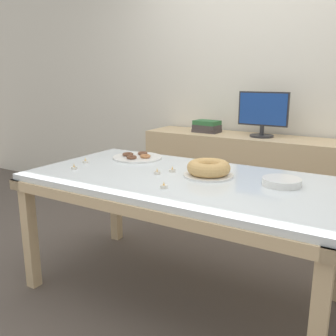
{
  "coord_description": "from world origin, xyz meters",
  "views": [
    {
      "loc": [
        1.03,
        -1.87,
        1.35
      ],
      "look_at": [
        -0.06,
        -0.07,
        0.83
      ],
      "focal_mm": 40.0,
      "sensor_mm": 36.0,
      "label": 1
    }
  ],
  "objects": [
    {
      "name": "ground_plane",
      "position": [
        0.0,
        0.0,
        0.0
      ],
      "size": [
        12.0,
        12.0,
        0.0
      ],
      "primitive_type": "plane",
      "color": "#564C44"
    },
    {
      "name": "wall_back",
      "position": [
        0.0,
        1.54,
        1.3
      ],
      "size": [
        8.0,
        0.1,
        2.6
      ],
      "primitive_type": "cube",
      "color": "silver",
      "rests_on": "ground"
    },
    {
      "name": "dining_table",
      "position": [
        0.0,
        0.0,
        0.68
      ],
      "size": [
        1.87,
        0.99,
        0.77
      ],
      "color": "silver",
      "rests_on": "ground"
    },
    {
      "name": "sideboard",
      "position": [
        0.0,
        1.24,
        0.42
      ],
      "size": [
        1.94,
        0.44,
        0.84
      ],
      "color": "#D1B284",
      "rests_on": "ground"
    },
    {
      "name": "computer_monitor",
      "position": [
        0.08,
        1.24,
        1.03
      ],
      "size": [
        0.42,
        0.2,
        0.38
      ],
      "color": "#262628",
      "rests_on": "sideboard"
    },
    {
      "name": "book_stack",
      "position": [
        -0.44,
        1.24,
        0.9
      ],
      "size": [
        0.25,
        0.19,
        0.11
      ],
      "color": "#3F3838",
      "rests_on": "sideboard"
    },
    {
      "name": "cake_chocolate_round",
      "position": [
        0.12,
        0.09,
        0.81
      ],
      "size": [
        0.3,
        0.3,
        0.09
      ],
      "color": "white",
      "rests_on": "dining_table"
    },
    {
      "name": "pastry_platter",
      "position": [
        -0.53,
        0.27,
        0.78
      ],
      "size": [
        0.35,
        0.35,
        0.03
      ],
      "color": "white",
      "rests_on": "dining_table"
    },
    {
      "name": "plate_stack",
      "position": [
        0.55,
        0.12,
        0.79
      ],
      "size": [
        0.21,
        0.21,
        0.04
      ],
      "color": "white",
      "rests_on": "dining_table"
    },
    {
      "name": "tealight_near_cakes",
      "position": [
        -0.16,
        -0.02,
        0.78
      ],
      "size": [
        0.04,
        0.04,
        0.04
      ],
      "color": "silver",
      "rests_on": "dining_table"
    },
    {
      "name": "tealight_left_edge",
      "position": [
        -0.11,
        0.07,
        0.78
      ],
      "size": [
        0.04,
        0.04,
        0.04
      ],
      "color": "silver",
      "rests_on": "dining_table"
    },
    {
      "name": "tealight_near_front",
      "position": [
        0.03,
        -0.25,
        0.78
      ],
      "size": [
        0.04,
        0.04,
        0.04
      ],
      "color": "silver",
      "rests_on": "dining_table"
    },
    {
      "name": "tealight_centre",
      "position": [
        -0.68,
        -0.2,
        0.78
      ],
      "size": [
        0.04,
        0.04,
        0.04
      ],
      "color": "silver",
      "rests_on": "dining_table"
    },
    {
      "name": "tealight_right_edge",
      "position": [
        -0.75,
        -0.03,
        0.78
      ],
      "size": [
        0.04,
        0.04,
        0.04
      ],
      "color": "silver",
      "rests_on": "dining_table"
    }
  ]
}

